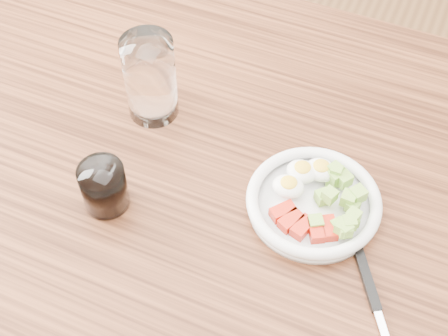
{
  "coord_description": "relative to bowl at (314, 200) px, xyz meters",
  "views": [
    {
      "loc": [
        0.2,
        -0.48,
        1.49
      ],
      "look_at": [
        -0.01,
        0.01,
        0.8
      ],
      "focal_mm": 50.0,
      "sensor_mm": 36.0,
      "label": 1
    }
  ],
  "objects": [
    {
      "name": "dining_table",
      "position": [
        -0.12,
        -0.02,
        -0.12
      ],
      "size": [
        1.5,
        0.9,
        0.77
      ],
      "color": "brown",
      "rests_on": "ground"
    },
    {
      "name": "coffee_glass",
      "position": [
        -0.27,
        -0.11,
        0.02
      ],
      "size": [
        0.06,
        0.06,
        0.07
      ],
      "color": "white",
      "rests_on": "dining_table"
    },
    {
      "name": "fork",
      "position": [
        0.11,
        -0.1,
        -0.01
      ],
      "size": [
        0.11,
        0.17,
        0.01
      ],
      "color": "black",
      "rests_on": "dining_table"
    },
    {
      "name": "water_glass",
      "position": [
        -0.29,
        0.07,
        0.05
      ],
      "size": [
        0.08,
        0.08,
        0.14
      ],
      "primitive_type": "cylinder",
      "color": "white",
      "rests_on": "dining_table"
    },
    {
      "name": "bowl",
      "position": [
        0.0,
        0.0,
        0.0
      ],
      "size": [
        0.19,
        0.19,
        0.04
      ],
      "color": "white",
      "rests_on": "dining_table"
    }
  ]
}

